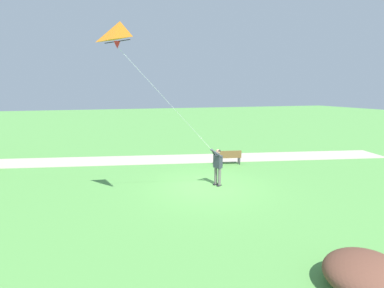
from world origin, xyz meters
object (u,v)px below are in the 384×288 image
(person_kite_flyer, at_px, (217,164))
(lakeside_shrub, at_px, (365,273))
(park_bench_near_walkway, at_px, (229,156))
(flying_kite, at_px, (121,36))

(person_kite_flyer, height_order, lakeside_shrub, person_kite_flyer)
(lakeside_shrub, bearing_deg, park_bench_near_walkway, -8.47)
(person_kite_flyer, bearing_deg, park_bench_near_walkway, -32.37)
(park_bench_near_walkway, distance_m, lakeside_shrub, 10.74)
(person_kite_flyer, xyz_separation_m, flying_kite, (-1.88, 4.20, 5.04))
(park_bench_near_walkway, xyz_separation_m, lakeside_shrub, (-10.63, 1.58, -0.11))
(person_kite_flyer, distance_m, lakeside_shrub, 7.38)
(person_kite_flyer, xyz_separation_m, lakeside_shrub, (-7.34, -0.50, -0.65))
(flying_kite, relative_size, park_bench_near_walkway, 3.07)
(person_kite_flyer, distance_m, park_bench_near_walkway, 3.93)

